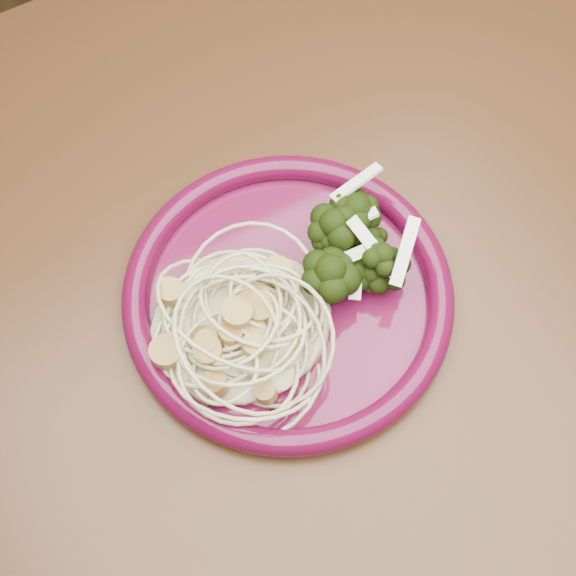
# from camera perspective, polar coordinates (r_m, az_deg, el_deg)

# --- Properties ---
(dining_table) EXTENTS (1.20, 0.80, 0.75)m
(dining_table) POSITION_cam_1_polar(r_m,az_deg,el_deg) (0.70, -4.03, -6.78)
(dining_table) COLOR #472814
(dining_table) RESTS_ON ground
(dinner_plate) EXTENTS (0.28, 0.28, 0.02)m
(dinner_plate) POSITION_cam_1_polar(r_m,az_deg,el_deg) (0.61, -0.00, -0.45)
(dinner_plate) COLOR #540D2D
(dinner_plate) RESTS_ON dining_table
(spaghetti_pile) EXTENTS (0.15, 0.14, 0.03)m
(spaghetti_pile) POSITION_cam_1_polar(r_m,az_deg,el_deg) (0.59, -3.46, -2.22)
(spaghetti_pile) COLOR beige
(spaghetti_pile) RESTS_ON dinner_plate
(scallop_cluster) EXTENTS (0.14, 0.14, 0.04)m
(scallop_cluster) POSITION_cam_1_polar(r_m,az_deg,el_deg) (0.56, -3.66, -0.66)
(scallop_cluster) COLOR #AE8B3C
(scallop_cluster) RESTS_ON spaghetti_pile
(broccoli_pile) EXTENTS (0.10, 0.14, 0.05)m
(broccoli_pile) POSITION_cam_1_polar(r_m,az_deg,el_deg) (0.61, 4.09, 3.07)
(broccoli_pile) COLOR black
(broccoli_pile) RESTS_ON dinner_plate
(onion_garnish) EXTENTS (0.07, 0.09, 0.05)m
(onion_garnish) POSITION_cam_1_polar(r_m,az_deg,el_deg) (0.58, 4.27, 4.50)
(onion_garnish) COLOR white
(onion_garnish) RESTS_ON broccoli_pile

